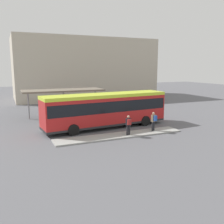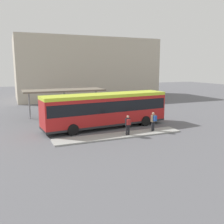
{
  "view_description": "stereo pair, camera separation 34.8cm",
  "coord_description": "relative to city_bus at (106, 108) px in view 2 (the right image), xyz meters",
  "views": [
    {
      "loc": [
        -8.95,
        -22.2,
        5.87
      ],
      "look_at": [
        0.62,
        0.0,
        1.51
      ],
      "focal_mm": 40.0,
      "sensor_mm": 36.0,
      "label": 1
    },
    {
      "loc": [
        -8.63,
        -22.33,
        5.87
      ],
      "look_at": [
        0.62,
        0.0,
        1.51
      ],
      "focal_mm": 40.0,
      "sensor_mm": 36.0,
      "label": 2
    }
  ],
  "objects": [
    {
      "name": "pedestrian_companion",
      "position": [
        0.55,
        -3.71,
        -0.85
      ],
      "size": [
        0.44,
        0.46,
        1.7
      ],
      "rotation": [
        0.0,
        0.0,
        1.47
      ],
      "color": "#232328",
      "rests_on": "curb_island"
    },
    {
      "name": "ground_plane",
      "position": [
        -0.01,
        -0.0,
        -1.95
      ],
      "size": [
        120.0,
        120.0,
        0.0
      ],
      "primitive_type": "plane",
      "color": "#5B5B60"
    },
    {
      "name": "station_shelter",
      "position": [
        -2.56,
        7.31,
        1.13
      ],
      "size": [
        9.48,
        3.35,
        3.24
      ],
      "color": "#706656",
      "rests_on": "ground_plane"
    },
    {
      "name": "potted_planter_near_shelter",
      "position": [
        -2.41,
        4.46,
        -1.26
      ],
      "size": [
        0.81,
        0.81,
        1.31
      ],
      "color": "slate",
      "rests_on": "ground_plane"
    },
    {
      "name": "curb_island",
      "position": [
        -0.07,
        -3.36,
        -1.89
      ],
      "size": [
        11.44,
        1.8,
        0.12
      ],
      "color": "#9E9E99",
      "rests_on": "ground_plane"
    },
    {
      "name": "bicycle_orange",
      "position": [
        8.88,
        5.8,
        -1.56
      ],
      "size": [
        0.48,
        1.78,
        0.77
      ],
      "rotation": [
        0.0,
        0.0,
        1.49
      ],
      "color": "black",
      "rests_on": "ground_plane"
    },
    {
      "name": "station_building",
      "position": [
        5.43,
        24.98,
        3.59
      ],
      "size": [
        25.84,
        11.88,
        11.07
      ],
      "color": "#BCB29E",
      "rests_on": "ground_plane"
    },
    {
      "name": "bicycle_white",
      "position": [
        8.79,
        6.51,
        -1.61
      ],
      "size": [
        0.48,
        1.54,
        0.66
      ],
      "rotation": [
        0.0,
        0.0,
        1.53
      ],
      "color": "black",
      "rests_on": "ground_plane"
    },
    {
      "name": "city_bus",
      "position": [
        0.0,
        0.0,
        0.0
      ],
      "size": [
        12.6,
        3.71,
        3.35
      ],
      "rotation": [
        0.0,
        0.0,
        0.09
      ],
      "color": "red",
      "rests_on": "ground_plane"
    },
    {
      "name": "pedestrian_waiting",
      "position": [
        3.31,
        -3.33,
        -0.84
      ],
      "size": [
        0.5,
        0.54,
        1.73
      ],
      "rotation": [
        0.0,
        0.0,
        1.93
      ],
      "color": "#232328",
      "rests_on": "curb_island"
    }
  ]
}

